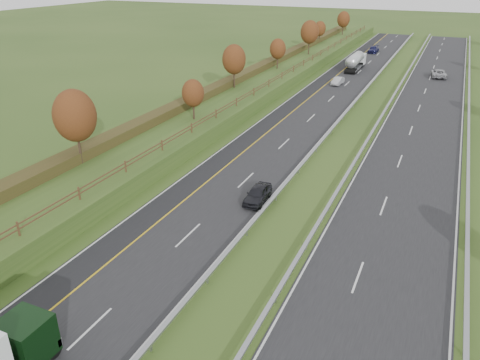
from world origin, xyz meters
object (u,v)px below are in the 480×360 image
Objects in this scene: car_silver_mid at (338,81)px; car_small_far at (373,50)px; car_oncoming at (439,73)px; road_tanker at (356,61)px; car_dark_near at (258,194)px.

car_small_far reaches higher than car_silver_mid.
car_oncoming is at bearing 45.40° from car_silver_mid.
road_tanker is 2.09× the size of car_small_far.
car_silver_mid is 0.71× the size of car_oncoming.
car_silver_mid is 38.94m from car_small_far.
road_tanker reaches higher than car_oncoming.
car_dark_near is 0.83× the size of car_small_far.
road_tanker is 15.49m from car_silver_mid.
road_tanker is 23.51m from car_small_far.
car_dark_near is 66.13m from car_oncoming.
car_dark_near is at bearing -86.26° from road_tanker.
car_silver_mid is (-4.40, 50.53, -0.07)m from car_dark_near.
car_small_far is 0.92× the size of car_oncoming.
road_tanker is 1.93× the size of car_oncoming.
road_tanker is 16.87m from car_oncoming.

